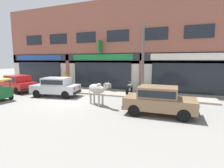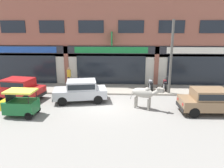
{
  "view_description": "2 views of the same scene",
  "coord_description": "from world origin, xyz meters",
  "px_view_note": "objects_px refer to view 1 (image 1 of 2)",
  "views": [
    {
      "loc": [
        7.09,
        -10.04,
        2.8
      ],
      "look_at": [
        2.68,
        1.0,
        1.16
      ],
      "focal_mm": 28.0,
      "sensor_mm": 36.0,
      "label": 1
    },
    {
      "loc": [
        0.91,
        -13.32,
        4.95
      ],
      "look_at": [
        0.27,
        1.0,
        1.16
      ],
      "focal_mm": 35.0,
      "sensor_mm": 36.0,
      "label": 2
    }
  ],
  "objects_px": {
    "utility_pole": "(143,60)",
    "pedestrian": "(66,77)",
    "cow": "(97,89)",
    "car_2": "(56,86)",
    "motorcycle_0": "(129,88)",
    "car_1": "(18,83)",
    "motorcycle_1": "(144,89)",
    "car_0": "(159,99)"
  },
  "relations": [
    {
      "from": "utility_pole",
      "to": "pedestrian",
      "type": "bearing_deg",
      "value": 168.53
    },
    {
      "from": "cow",
      "to": "car_2",
      "type": "bearing_deg",
      "value": 163.77
    },
    {
      "from": "motorcycle_0",
      "to": "car_2",
      "type": "bearing_deg",
      "value": -151.28
    },
    {
      "from": "car_1",
      "to": "motorcycle_1",
      "type": "height_order",
      "value": "car_1"
    },
    {
      "from": "car_0",
      "to": "car_2",
      "type": "height_order",
      "value": "same"
    },
    {
      "from": "motorcycle_0",
      "to": "car_1",
      "type": "bearing_deg",
      "value": -165.63
    },
    {
      "from": "car_1",
      "to": "utility_pole",
      "type": "xyz_separation_m",
      "value": [
        10.76,
        1.48,
        1.96
      ]
    },
    {
      "from": "motorcycle_0",
      "to": "pedestrian",
      "type": "distance_m",
      "value": 6.71
    },
    {
      "from": "cow",
      "to": "utility_pole",
      "type": "xyz_separation_m",
      "value": [
        2.16,
        3.02,
        1.77
      ]
    },
    {
      "from": "motorcycle_0",
      "to": "cow",
      "type": "bearing_deg",
      "value": -102.8
    },
    {
      "from": "car_0",
      "to": "utility_pole",
      "type": "bearing_deg",
      "value": 114.51
    },
    {
      "from": "cow",
      "to": "motorcycle_1",
      "type": "bearing_deg",
      "value": 63.57
    },
    {
      "from": "car_1",
      "to": "motorcycle_1",
      "type": "relative_size",
      "value": 2.09
    },
    {
      "from": "car_1",
      "to": "motorcycle_0",
      "type": "relative_size",
      "value": 2.09
    },
    {
      "from": "car_0",
      "to": "pedestrian",
      "type": "xyz_separation_m",
      "value": [
        -9.52,
        5.15,
        0.29
      ]
    },
    {
      "from": "cow",
      "to": "pedestrian",
      "type": "height_order",
      "value": "pedestrian"
    },
    {
      "from": "motorcycle_0",
      "to": "utility_pole",
      "type": "bearing_deg",
      "value": -37.38
    },
    {
      "from": "motorcycle_1",
      "to": "cow",
      "type": "bearing_deg",
      "value": -116.43
    },
    {
      "from": "cow",
      "to": "car_2",
      "type": "distance_m",
      "value": 4.32
    },
    {
      "from": "utility_pole",
      "to": "motorcycle_1",
      "type": "bearing_deg",
      "value": 95.61
    },
    {
      "from": "motorcycle_0",
      "to": "utility_pole",
      "type": "relative_size",
      "value": 0.34
    },
    {
      "from": "cow",
      "to": "car_1",
      "type": "bearing_deg",
      "value": 169.87
    },
    {
      "from": "car_2",
      "to": "motorcycle_0",
      "type": "bearing_deg",
      "value": 28.72
    },
    {
      "from": "car_1",
      "to": "utility_pole",
      "type": "bearing_deg",
      "value": 7.82
    },
    {
      "from": "utility_pole",
      "to": "motorcycle_0",
      "type": "bearing_deg",
      "value": 142.62
    },
    {
      "from": "car_0",
      "to": "car_2",
      "type": "distance_m",
      "value": 8.1
    },
    {
      "from": "pedestrian",
      "to": "car_0",
      "type": "bearing_deg",
      "value": -28.4
    },
    {
      "from": "car_2",
      "to": "motorcycle_1",
      "type": "height_order",
      "value": "car_2"
    },
    {
      "from": "car_0",
      "to": "utility_pole",
      "type": "distance_m",
      "value": 4.36
    },
    {
      "from": "cow",
      "to": "utility_pole",
      "type": "height_order",
      "value": "utility_pole"
    },
    {
      "from": "car_2",
      "to": "motorcycle_1",
      "type": "bearing_deg",
      "value": 25.18
    },
    {
      "from": "car_2",
      "to": "motorcycle_0",
      "type": "height_order",
      "value": "car_2"
    },
    {
      "from": "cow",
      "to": "pedestrian",
      "type": "xyz_separation_m",
      "value": [
        -5.75,
        4.62,
        0.1
      ]
    },
    {
      "from": "car_2",
      "to": "motorcycle_1",
      "type": "relative_size",
      "value": 2.1
    },
    {
      "from": "car_1",
      "to": "cow",
      "type": "bearing_deg",
      "value": -10.13
    },
    {
      "from": "motorcycle_1",
      "to": "pedestrian",
      "type": "distance_m",
      "value": 7.83
    },
    {
      "from": "motorcycle_0",
      "to": "motorcycle_1",
      "type": "distance_m",
      "value": 1.15
    },
    {
      "from": "car_0",
      "to": "motorcycle_0",
      "type": "relative_size",
      "value": 2.02
    },
    {
      "from": "cow",
      "to": "car_1",
      "type": "height_order",
      "value": "cow"
    },
    {
      "from": "car_1",
      "to": "pedestrian",
      "type": "bearing_deg",
      "value": 47.16
    },
    {
      "from": "car_2",
      "to": "car_1",
      "type": "bearing_deg",
      "value": 175.76
    },
    {
      "from": "motorcycle_1",
      "to": "motorcycle_0",
      "type": "bearing_deg",
      "value": -172.8
    }
  ]
}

